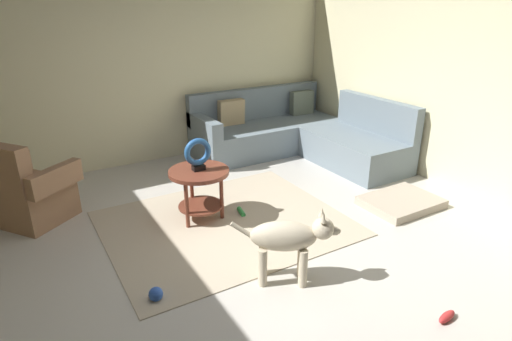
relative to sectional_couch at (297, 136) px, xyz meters
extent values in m
cube|color=beige|center=(-1.99, -2.02, -0.34)|extent=(6.00, 6.00, 0.10)
cube|color=beige|center=(-1.99, 0.92, 1.06)|extent=(6.00, 0.12, 2.70)
cube|color=beige|center=(0.95, -2.02, 1.06)|extent=(0.12, 6.00, 2.70)
cube|color=#BCAD93|center=(-1.84, -1.32, -0.28)|extent=(2.30, 1.90, 0.01)
cube|color=slate|center=(-0.26, 0.38, -0.08)|extent=(2.20, 0.85, 0.42)
cube|color=slate|center=(-0.26, 0.74, 0.36)|extent=(2.20, 0.14, 0.46)
cube|color=slate|center=(0.42, -0.74, -0.08)|extent=(0.85, 1.40, 0.42)
cube|color=slate|center=(0.77, -0.74, 0.36)|extent=(0.14, 1.40, 0.46)
cube|color=slate|center=(-1.28, 0.38, 0.24)|extent=(0.16, 0.85, 0.22)
cube|color=slate|center=(0.49, 0.59, 0.30)|extent=(0.38, 0.15, 0.39)
cube|color=tan|center=(-0.76, 0.59, 0.30)|extent=(0.38, 0.16, 0.39)
cube|color=#936B4C|center=(-3.45, -0.26, -0.09)|extent=(0.84, 0.84, 0.40)
cube|color=#936B4C|center=(-3.65, -0.41, 0.35)|extent=(0.47, 0.56, 0.48)
cube|color=#936B4C|center=(-3.66, 0.02, 0.22)|extent=(0.54, 0.44, 0.22)
cube|color=#936B4C|center=(-3.24, -0.54, 0.22)|extent=(0.54, 0.44, 0.22)
cylinder|color=brown|center=(-2.00, -1.10, 0.23)|extent=(0.60, 0.60, 0.04)
cylinder|color=brown|center=(-2.00, -1.10, -0.14)|extent=(0.45, 0.45, 0.02)
cylinder|color=brown|center=(-2.00, -0.88, -0.04)|extent=(0.04, 0.04, 0.50)
cylinder|color=brown|center=(-2.19, -1.21, -0.04)|extent=(0.04, 0.04, 0.50)
cylinder|color=brown|center=(-1.81, -1.21, -0.04)|extent=(0.04, 0.04, 0.50)
cube|color=black|center=(-2.00, -1.10, 0.28)|extent=(0.12, 0.08, 0.05)
torus|color=#265999|center=(-2.00, -1.10, 0.44)|extent=(0.28, 0.06, 0.28)
cube|color=#B2A38E|center=(-0.01, -1.94, -0.24)|extent=(0.80, 0.60, 0.09)
cylinder|color=beige|center=(-1.69, -2.41, -0.13)|extent=(0.07, 0.07, 0.32)
cylinder|color=beige|center=(-1.77, -2.53, -0.13)|extent=(0.07, 0.07, 0.32)
cylinder|color=beige|center=(-1.96, -2.24, -0.13)|extent=(0.07, 0.07, 0.32)
cylinder|color=beige|center=(-2.03, -2.36, -0.13)|extent=(0.07, 0.07, 0.32)
ellipsoid|color=beige|center=(-1.86, -2.38, 0.12)|extent=(0.56, 0.47, 0.24)
sphere|color=beige|center=(-1.61, -2.55, 0.19)|extent=(0.17, 0.17, 0.17)
ellipsoid|color=beige|center=(-1.55, -2.59, 0.17)|extent=(0.14, 0.12, 0.07)
cone|color=beige|center=(-1.59, -2.50, 0.30)|extent=(0.06, 0.06, 0.07)
cone|color=beige|center=(-1.64, -2.58, 0.30)|extent=(0.06, 0.06, 0.07)
cylinder|color=beige|center=(-2.12, -2.22, 0.16)|extent=(0.19, 0.14, 0.16)
sphere|color=blue|center=(-2.81, -2.11, -0.23)|extent=(0.11, 0.11, 0.11)
cylinder|color=green|center=(-1.60, -1.22, -0.26)|extent=(0.08, 0.17, 0.05)
ellipsoid|color=red|center=(-1.13, -3.36, -0.26)|extent=(0.19, 0.08, 0.06)
camera|label=1|loc=(-3.50, -4.72, 1.79)|focal=29.82mm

